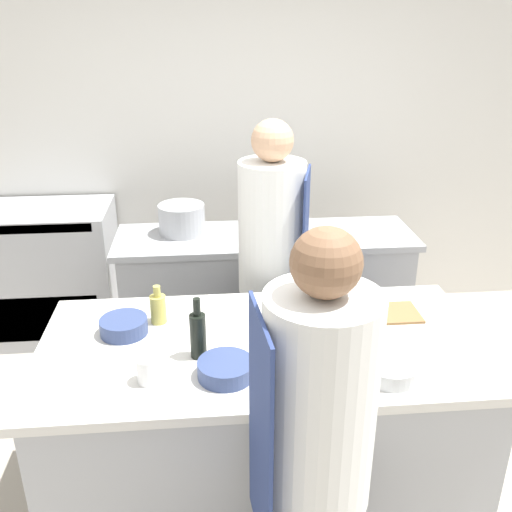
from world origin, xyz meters
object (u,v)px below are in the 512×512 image
Objects in this scene: chef_at_stove at (272,277)px; bowl_wooden_salad at (226,369)px; bottle_vinegar at (158,308)px; bowl_prep_small at (390,369)px; oven_range at (51,272)px; bottle_wine at (198,334)px; chef_at_prep_near at (314,476)px; bottle_olive_oil at (344,339)px; cup at (148,370)px; bowl_mixing_large at (124,326)px; stockpot at (182,219)px; bowl_ceramic_blue at (307,310)px.

chef_at_stove is 1.02m from bowl_wooden_salad.
bottle_vinegar is 1.04m from bowl_prep_small.
bottle_wine reaches higher than oven_range.
chef_at_prep_near reaches higher than bottle_olive_oil.
chef_at_stove is 1.15m from cup.
bowl_mixing_large is 0.71× the size of stockpot.
bottle_vinegar reaches higher than bowl_wooden_salad.
bowl_mixing_large is (-0.72, -0.61, 0.08)m from chef_at_stove.
cup is (-0.59, -0.98, 0.10)m from chef_at_stove.
stockpot is at bearing 117.08° from bowl_prep_small.
bottle_olive_oil is at bearing -28.09° from bottle_vinegar.
cup is (-0.69, -0.45, 0.02)m from bowl_ceramic_blue.
bottle_vinegar reaches higher than cup.
chef_at_prep_near is at bearing -59.84° from oven_range.
chef_at_stove is at bearing 40.29° from bowl_mixing_large.
bowl_wooden_salad is (-0.29, -0.98, 0.08)m from chef_at_stove.
bottle_olive_oil reaches higher than bottle_wine.
chef_at_stove is 7.73× the size of bowl_prep_small.
bottle_vinegar is at bearing -93.83° from stockpot.
bottle_olive_oil is (0.21, 0.52, 0.18)m from chef_at_prep_near.
stockpot is at bearing 7.84° from chef_at_prep_near.
cup is at bearing -140.17° from bottle_wine.
bowl_mixing_large reaches higher than bowl_wooden_salad.
chef_at_prep_near reaches higher than stockpot.
chef_at_prep_near is 1.08m from bottle_vinegar.
chef_at_stove is 0.93m from bottle_wine.
cup is at bearing -146.73° from bowl_ceramic_blue.
stockpot is at bearing -23.68° from oven_range.
stockpot is at bearing 97.47° from bowl_wooden_salad.
bowl_wooden_salad is (1.18, -2.01, 0.47)m from oven_range.
bottle_vinegar is 0.35m from bottle_wine.
bowl_ceramic_blue is at bearing 24.96° from chef_at_stove.
bowl_ceramic_blue is (1.58, -1.56, 0.46)m from oven_range.
chef_at_stove is 0.96m from bottle_olive_oil.
bottle_wine is 0.76m from bowl_prep_small.
chef_at_stove reaches higher than chef_at_prep_near.
bowl_wooden_salad is at bearing 174.97° from bowl_prep_small.
bowl_mixing_large is 1.24m from stockpot.
bowl_prep_small is 0.55m from bowl_ceramic_blue.
chef_at_stove is at bearing 73.28° from bowl_wooden_salad.
oven_range is at bearing 135.26° from bowl_ceramic_blue.
bottle_vinegar reaches higher than bowl_prep_small.
bottle_vinegar is at bearing 122.25° from bowl_wooden_salad.
cup is at bearing -16.76° from chef_at_stove.
stockpot is at bearing 117.94° from bowl_ceramic_blue.
chef_at_prep_near is at bearing -59.86° from bottle_wine.
bottle_vinegar is (-0.75, 0.40, -0.04)m from bottle_olive_oil.
chef_at_stove is at bearing 100.91° from bowl_ceramic_blue.
stockpot is (-0.10, 1.43, -0.01)m from bottle_wine.
bottle_wine is 1.21× the size of bowl_wooden_salad.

